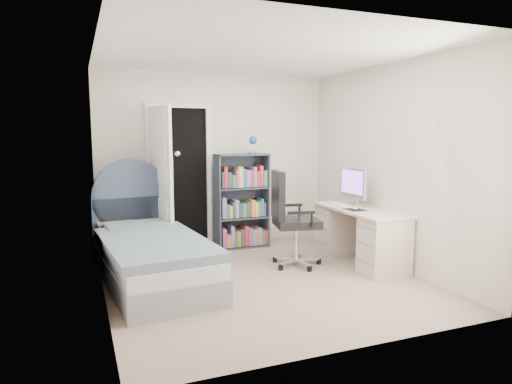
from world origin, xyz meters
name	(u,v)px	position (x,y,z in m)	size (l,w,h in m)	color
room_shell	(263,170)	(0.00, 0.00, 1.25)	(3.50, 3.70, 2.60)	gray
door	(167,179)	(-0.77, 1.52, 1.03)	(0.92, 0.82, 2.06)	black
bed	(151,255)	(-1.18, 0.43, 0.30)	(1.20, 2.24, 1.33)	gray
nightstand	(114,229)	(-1.49, 1.48, 0.42)	(0.43, 0.43, 0.63)	tan
floor_lamp	(175,213)	(-0.70, 1.38, 0.58)	(0.20, 0.20, 1.42)	silver
bookcase	(242,205)	(0.30, 1.50, 0.62)	(0.76, 0.33, 1.61)	#37404B
desk	(359,233)	(1.41, 0.19, 0.39)	(0.58, 1.45, 1.19)	beige
office_chair	(289,214)	(0.52, 0.40, 0.66)	(0.65, 0.67, 1.20)	silver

